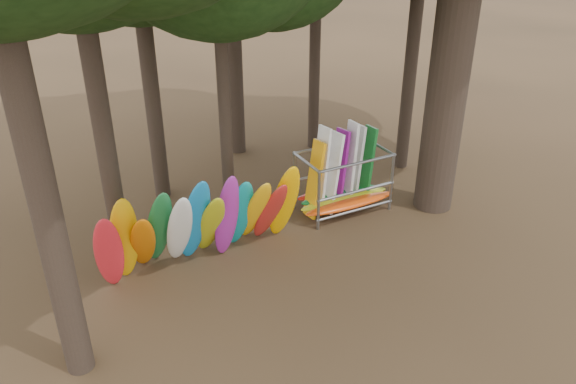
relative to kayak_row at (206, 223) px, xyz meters
name	(u,v)px	position (x,y,z in m)	size (l,w,h in m)	color
ground	(337,253)	(3.33, -1.17, -1.27)	(120.00, 120.00, 0.00)	#47331E
kayak_row	(206,223)	(0.00, 0.00, 0.00)	(5.60, 2.23, 3.04)	red
storage_rack	(342,183)	(4.82, 0.94, -0.35)	(3.18, 1.54, 2.79)	gray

